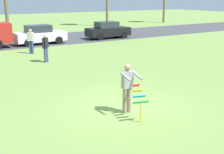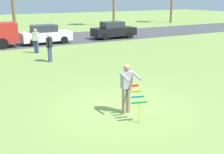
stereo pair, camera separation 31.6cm
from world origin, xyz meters
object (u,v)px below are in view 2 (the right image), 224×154
kite_held (138,98)px  person_walker_far (50,47)px  person_kite_flyer (127,87)px  person_walker_near (36,40)px  parked_car_black (113,30)px  parked_car_white (46,35)px

kite_held → person_walker_far: size_ratio=0.67×
person_kite_flyer → person_walker_near: (0.35, 12.52, -0.02)m
kite_held → person_kite_flyer: bearing=86.7°
kite_held → person_walker_far: person_walker_far is taller
person_kite_flyer → parked_car_black: bearing=61.5°
parked_car_black → person_walker_near: size_ratio=2.44×
kite_held → person_walker_near: 13.26m
parked_car_white → person_walker_near: (-1.89, -3.84, 0.16)m
person_kite_flyer → person_walker_far: size_ratio=1.00×
person_kite_flyer → person_walker_near: same height
parked_car_white → person_walker_far: person_walker_far is taller
person_kite_flyer → person_walker_near: bearing=88.4°
person_walker_near → person_walker_far: size_ratio=1.00×
person_walker_near → person_walker_far: same height
person_kite_flyer → person_walker_far: same height
person_kite_flyer → parked_car_black: size_ratio=0.41×
person_kite_flyer → kite_held: (-0.04, -0.73, -0.17)m
person_kite_flyer → person_walker_far: (0.30, 9.29, -0.02)m
kite_held → parked_car_black: parked_car_black is taller
person_kite_flyer → person_walker_near: size_ratio=1.00×
parked_car_black → parked_car_white: bearing=-180.0°
kite_held → person_walker_near: size_ratio=0.67×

